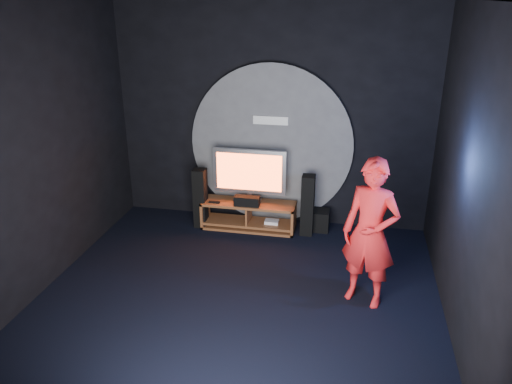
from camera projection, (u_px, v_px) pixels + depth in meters
floor at (237, 301)px, 6.22m from camera, size 5.00×5.00×0.00m
back_wall at (272, 117)px, 7.84m from camera, size 5.00×0.04×3.50m
front_wall at (146, 290)px, 3.29m from camera, size 5.00×0.04×3.50m
left_wall at (33, 155)px, 6.02m from camera, size 0.04×5.00×3.50m
right_wall at (471, 184)px, 5.11m from camera, size 0.04×5.00×3.50m
ceiling at (232, 0)px, 4.91m from camera, size 5.00×5.00×0.01m
wall_disc_panel at (271, 145)px, 7.96m from camera, size 2.60×0.11×2.60m
media_console at (249, 217)px, 8.06m from camera, size 1.50×0.45×0.45m
tv at (249, 173)px, 7.85m from camera, size 1.17×0.22×0.86m
center_speaker at (247, 201)px, 7.83m from camera, size 0.40×0.15×0.15m
remote at (214, 202)px, 7.95m from camera, size 0.18×0.05×0.02m
tower_speaker_left at (200, 198)px, 8.03m from camera, size 0.20×0.22×0.98m
tower_speaker_right at (308, 205)px, 7.76m from camera, size 0.20×0.22×0.98m
subwoofer at (319, 220)px, 8.02m from camera, size 0.30×0.30×0.33m
player at (370, 234)px, 5.89m from camera, size 0.79×0.65×1.85m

